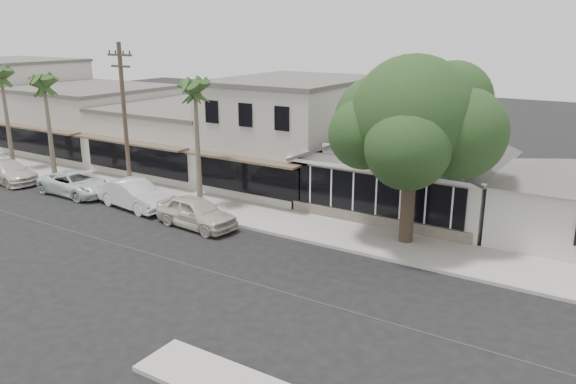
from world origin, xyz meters
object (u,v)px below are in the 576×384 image
Objects in this scene: car_1 at (134,194)px; car_3 at (9,172)px; shade_tree at (413,121)px; car_2 at (76,183)px; car_0 at (196,212)px; utility_pole at (125,119)px.

car_3 is at bearing 99.80° from car_1.
shade_tree is at bearing -75.21° from car_3.
car_1 is 0.96× the size of car_2.
car_0 is 16.07m from car_3.
utility_pole reaches higher than car_1.
car_1 is at bearing -80.64° from car_3.
utility_pole reaches higher than car_3.
car_0 is 11.53m from shade_tree.
car_0 is at bearing -12.47° from utility_pole.
car_0 is at bearing -89.02° from car_1.
utility_pole is 1.84× the size of car_3.
car_3 is at bearing 95.35° from car_2.
car_0 reaches higher than car_2.
car_2 is 20.62m from shade_tree.
shade_tree is (25.81, 3.71, 5.01)m from car_3.
shade_tree reaches higher than car_0.
car_2 is at bearing -78.64° from car_3.
utility_pole is at bearing 82.94° from car_0.
utility_pole is 16.18m from shade_tree.
utility_pole reaches higher than shade_tree.
car_0 is 10.01m from car_2.
shade_tree is at bearing -63.73° from car_0.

